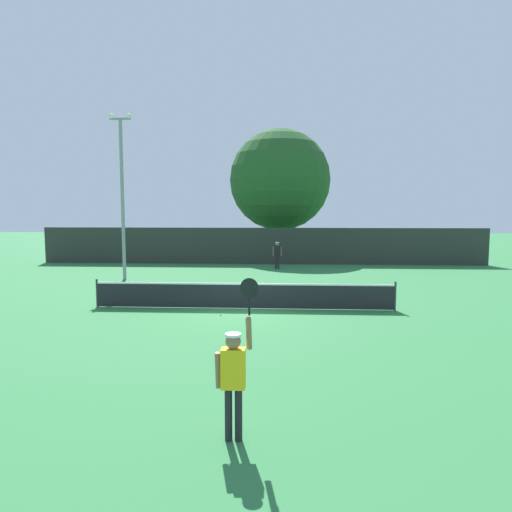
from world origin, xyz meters
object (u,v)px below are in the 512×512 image
player_receiving (277,252)px  large_tree (280,180)px  parked_car_mid (220,247)px  parked_car_near (173,245)px  player_serving (234,370)px  light_pole (122,187)px  tennis_ball (221,315)px

player_receiving → large_tree: (0.11, 8.68, 5.09)m
parked_car_mid → player_receiving: bearing=-51.7°
large_tree → player_receiving: bearing=-90.7°
large_tree → parked_car_near: (-9.17, 1.30, -5.36)m
player_serving → large_tree: 30.62m
large_tree → light_pole: bearing=-121.4°
tennis_ball → large_tree: 22.59m
player_serving → tennis_ball: 8.72m
player_serving → light_pole: light_pole is taller
tennis_ball → player_receiving: bearing=81.9°
light_pole → large_tree: size_ratio=0.85×
player_receiving → large_tree: 10.06m
large_tree → parked_car_mid: size_ratio=2.31×
tennis_ball → large_tree: bearing=84.9°
tennis_ball → player_serving: bearing=-80.9°
tennis_ball → parked_car_near: 24.08m
large_tree → parked_car_near: bearing=171.9°
tennis_ball → large_tree: (1.95, 21.66, 6.10)m
player_receiving → light_pole: bearing=30.6°
parked_car_near → parked_car_mid: (4.33, -1.97, 0.00)m
tennis_ball → parked_car_mid: bearing=97.8°
tennis_ball → light_pole: bearing=127.5°
parked_car_mid → player_serving: bearing=-74.0°
light_pole → large_tree: large_tree is taller
player_serving → light_pole: bearing=114.6°
parked_car_near → large_tree: bearing=-6.9°
large_tree → player_serving: bearing=-91.1°
player_receiving → tennis_ball: bearing=81.9°
parked_car_mid → light_pole: bearing=-97.0°
light_pole → parked_car_mid: (3.39, 12.80, -4.13)m
player_receiving → parked_car_mid: bearing=-59.4°
parked_car_near → tennis_ball: bearing=-71.4°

